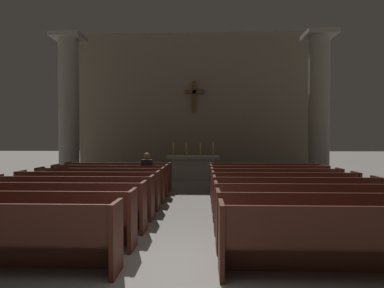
% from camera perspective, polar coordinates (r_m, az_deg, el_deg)
% --- Properties ---
extents(ground_plane, '(80.00, 80.00, 0.00)m').
position_cam_1_polar(ground_plane, '(4.60, -4.01, -21.47)').
color(ground_plane, gray).
extents(pew_left_row_2, '(3.49, 0.50, 0.95)m').
position_cam_1_polar(pew_left_row_2, '(6.02, -26.69, -11.38)').
color(pew_left_row_2, '#4C2319').
rests_on(pew_left_row_2, ground).
extents(pew_left_row_3, '(3.49, 0.50, 0.95)m').
position_cam_1_polar(pew_left_row_3, '(6.87, -22.75, -9.81)').
color(pew_left_row_3, '#4C2319').
rests_on(pew_left_row_3, ground).
extents(pew_left_row_4, '(3.49, 0.50, 0.95)m').
position_cam_1_polar(pew_left_row_4, '(7.75, -19.72, -8.56)').
color(pew_left_row_4, '#4C2319').
rests_on(pew_left_row_4, ground).
extents(pew_left_row_5, '(3.49, 0.50, 0.95)m').
position_cam_1_polar(pew_left_row_5, '(8.64, -17.32, -7.55)').
color(pew_left_row_5, '#4C2319').
rests_on(pew_left_row_5, ground).
extents(pew_left_row_6, '(3.49, 0.50, 0.95)m').
position_cam_1_polar(pew_left_row_6, '(9.55, -15.39, -6.72)').
color(pew_left_row_6, '#4C2319').
rests_on(pew_left_row_6, ground).
extents(pew_left_row_7, '(3.49, 0.50, 0.95)m').
position_cam_1_polar(pew_left_row_7, '(10.47, -13.79, -6.03)').
color(pew_left_row_7, '#4C2319').
rests_on(pew_left_row_7, ground).
extents(pew_left_row_8, '(3.49, 0.50, 0.95)m').
position_cam_1_polar(pew_left_row_8, '(11.40, -12.46, -5.45)').
color(pew_left_row_8, '#4C2319').
rests_on(pew_left_row_8, ground).
extents(pew_right_row_1, '(3.49, 0.50, 0.95)m').
position_cam_1_polar(pew_right_row_1, '(4.79, 26.72, -14.62)').
color(pew_right_row_1, '#4C2319').
rests_on(pew_right_row_1, ground).
extents(pew_right_row_2, '(3.49, 0.50, 0.95)m').
position_cam_1_polar(pew_right_row_2, '(5.66, 22.53, -12.16)').
color(pew_right_row_2, '#4C2319').
rests_on(pew_right_row_2, ground).
extents(pew_right_row_3, '(3.49, 0.50, 0.95)m').
position_cam_1_polar(pew_right_row_3, '(6.55, 19.52, -10.32)').
color(pew_right_row_3, '#4C2319').
rests_on(pew_right_row_3, ground).
extents(pew_right_row_4, '(3.49, 0.50, 0.95)m').
position_cam_1_polar(pew_right_row_4, '(7.46, 17.26, -8.91)').
color(pew_right_row_4, '#4C2319').
rests_on(pew_right_row_4, ground).
extents(pew_right_row_5, '(3.49, 0.50, 0.95)m').
position_cam_1_polar(pew_right_row_5, '(8.39, 15.50, -7.80)').
color(pew_right_row_5, '#4C2319').
rests_on(pew_right_row_5, ground).
extents(pew_right_row_6, '(3.49, 0.50, 0.95)m').
position_cam_1_polar(pew_right_row_6, '(9.32, 14.11, -6.91)').
color(pew_right_row_6, '#4C2319').
rests_on(pew_right_row_6, ground).
extents(pew_right_row_7, '(3.49, 0.50, 0.95)m').
position_cam_1_polar(pew_right_row_7, '(10.26, 12.97, -6.17)').
color(pew_right_row_7, '#4C2319').
rests_on(pew_right_row_7, ground).
extents(pew_right_row_8, '(3.49, 0.50, 0.95)m').
position_cam_1_polar(pew_right_row_8, '(11.21, 12.02, -5.56)').
color(pew_right_row_8, '#4C2319').
rests_on(pew_right_row_8, ground).
extents(column_left_second, '(1.17, 1.17, 5.83)m').
position_cam_1_polar(column_left_second, '(14.14, -20.33, 5.32)').
color(column_left_second, gray).
rests_on(column_left_second, ground).
extents(column_right_second, '(1.17, 1.17, 5.83)m').
position_cam_1_polar(column_right_second, '(13.82, 20.92, 5.42)').
color(column_right_second, gray).
rests_on(column_right_second, ground).
extents(altar, '(2.20, 0.90, 1.01)m').
position_cam_1_polar(altar, '(14.19, 0.20, -3.92)').
color(altar, '#A8A399').
rests_on(altar, ground).
extents(candlestick_outer_left, '(0.16, 0.16, 0.56)m').
position_cam_1_polar(candlestick_outer_left, '(14.21, -3.23, -1.30)').
color(candlestick_outer_left, '#B79338').
rests_on(candlestick_outer_left, altar).
extents(candlestick_inner_left, '(0.16, 0.16, 0.56)m').
position_cam_1_polar(candlestick_inner_left, '(14.17, -1.01, -1.30)').
color(candlestick_inner_left, '#B79338').
rests_on(candlestick_inner_left, altar).
extents(candlestick_inner_right, '(0.16, 0.16, 0.56)m').
position_cam_1_polar(candlestick_inner_right, '(14.15, 1.42, -1.31)').
color(candlestick_inner_right, '#B79338').
rests_on(candlestick_inner_right, altar).
extents(candlestick_outer_right, '(0.16, 0.16, 0.56)m').
position_cam_1_polar(candlestick_outer_right, '(14.15, 3.64, -1.31)').
color(candlestick_outer_right, '#B79338').
rests_on(candlestick_outer_right, altar).
extents(apse_with_cross, '(11.06, 0.42, 6.78)m').
position_cam_1_polar(apse_with_cross, '(16.06, 0.41, 6.86)').
color(apse_with_cross, gray).
rests_on(apse_with_cross, ground).
extents(lone_worshipper, '(0.32, 0.43, 1.32)m').
position_cam_1_polar(lone_worshipper, '(10.23, -7.65, -4.96)').
color(lone_worshipper, '#26262B').
rests_on(lone_worshipper, ground).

